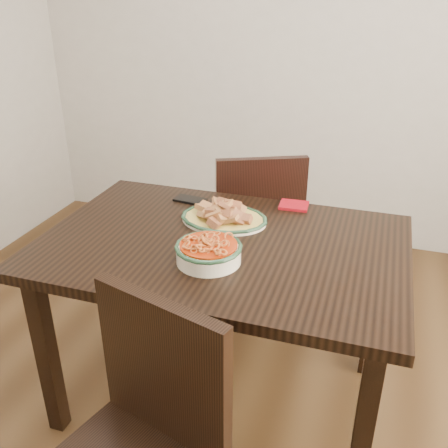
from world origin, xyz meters
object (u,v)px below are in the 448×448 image
(fish_plate, at_px, (224,211))
(smartphone, at_px, (190,200))
(chair_far, at_px, (256,226))
(dining_table, at_px, (222,262))
(chair_near, at_px, (140,442))
(noodle_bowl, at_px, (209,250))

(fish_plate, distance_m, smartphone, 0.25)
(chair_far, bearing_deg, fish_plate, 64.56)
(smartphone, bearing_deg, fish_plate, -29.27)
(dining_table, height_order, fish_plate, fish_plate)
(chair_near, relative_size, fish_plate, 2.64)
(noodle_bowl, bearing_deg, chair_near, -90.22)
(dining_table, distance_m, fish_plate, 0.21)
(chair_far, height_order, noodle_bowl, chair_far)
(dining_table, height_order, chair_far, chair_far)
(dining_table, height_order, noodle_bowl, noodle_bowl)
(chair_near, bearing_deg, noodle_bowl, 106.23)
(fish_plate, bearing_deg, chair_near, -86.97)
(chair_near, relative_size, smartphone, 6.66)
(noodle_bowl, bearing_deg, smartphone, 118.44)
(dining_table, xyz_separation_m, noodle_bowl, (0.00, -0.15, 0.13))
(chair_far, height_order, chair_near, same)
(dining_table, bearing_deg, chair_near, -90.01)
(fish_plate, height_order, noodle_bowl, fish_plate)
(dining_table, distance_m, chair_far, 0.68)
(fish_plate, bearing_deg, chair_far, 89.17)
(chair_near, distance_m, smartphone, 1.07)
(dining_table, bearing_deg, fish_plate, 105.96)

